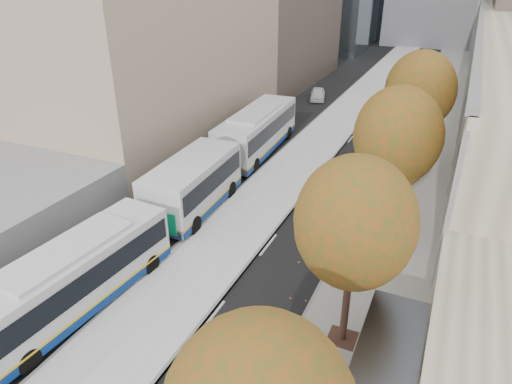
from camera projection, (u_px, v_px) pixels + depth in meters
The scene contains 8 objects.
bus_platform at pixel (322, 137), 38.47m from camera, with size 4.25×150.00×0.15m, color #B4B4B4.
sidewalk at pixel (421, 152), 35.53m from camera, with size 4.75×150.00×0.08m, color gray.
bus_shelter at pixel (396, 351), 14.39m from camera, with size 1.90×4.40×2.53m.
tree_c at pixel (355, 223), 15.46m from camera, with size 4.20×4.20×7.28m.
tree_d at pixel (398, 136), 22.70m from camera, with size 4.40×4.40×7.60m.
tree_e at pixel (420, 91), 29.95m from camera, with size 4.60×4.60×7.92m.
bus_far at pixel (234, 150), 31.28m from camera, with size 3.72×19.29×3.20m.
distant_car at pixel (318, 94), 49.22m from camera, with size 1.51×3.76×1.28m, color silver.
Camera 1 is at (6.04, -0.56, 13.09)m, focal length 32.00 mm.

